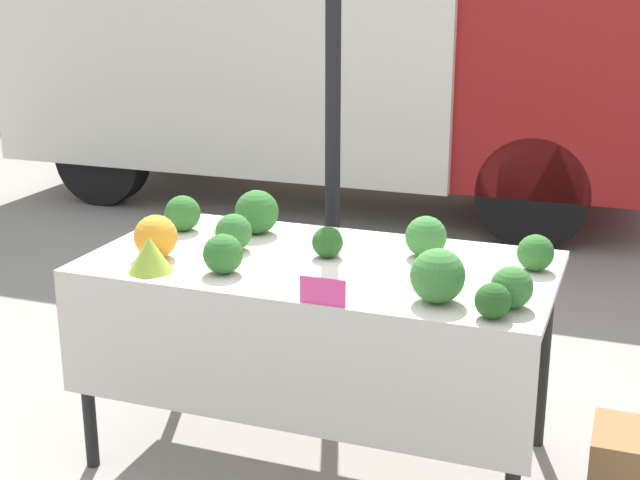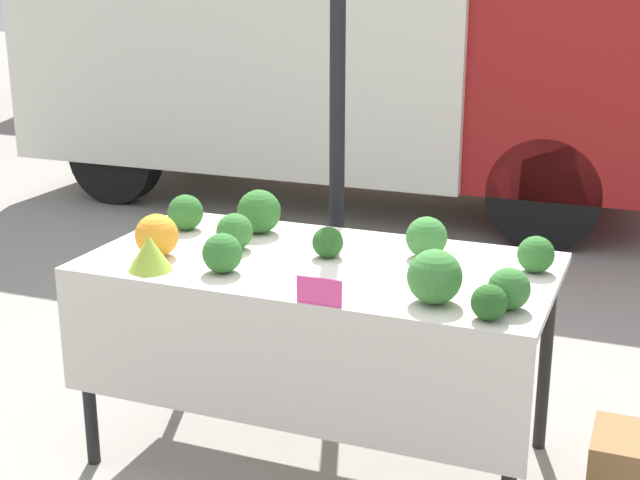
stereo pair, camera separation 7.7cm
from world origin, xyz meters
name	(u,v)px [view 2 (the right image)]	position (x,y,z in m)	size (l,w,h in m)	color
ground_plane	(320,454)	(0.00, 0.00, 0.00)	(40.00, 40.00, 0.00)	gray
tent_pole	(337,84)	(-0.23, 0.78, 1.38)	(0.07, 0.07, 2.75)	black
parked_truck	(326,25)	(-1.52, 3.94, 1.43)	(5.18, 1.95, 2.69)	silver
market_table	(314,291)	(0.00, -0.06, 0.72)	(1.73, 0.89, 0.82)	beige
orange_cauliflower	(157,236)	(-0.59, -0.18, 0.90)	(0.16, 0.16, 0.16)	orange
romanesco_head	(150,253)	(-0.53, -0.33, 0.88)	(0.16, 0.16, 0.13)	#93B238
broccoli_head_0	(186,212)	(-0.67, 0.18, 0.89)	(0.15, 0.15, 0.15)	#2D6628
broccoli_head_1	(235,231)	(-0.36, 0.01, 0.89)	(0.14, 0.14, 0.14)	#336B2D
broccoli_head_2	(222,253)	(-0.27, -0.26, 0.89)	(0.14, 0.14, 0.14)	#2D6628
broccoli_head_3	(536,254)	(0.77, 0.16, 0.89)	(0.13, 0.13, 0.13)	#2D6628
broccoli_head_4	(427,237)	(0.36, 0.18, 0.90)	(0.16, 0.16, 0.16)	#387533
broccoli_head_5	(259,212)	(-0.37, 0.25, 0.91)	(0.18, 0.18, 0.18)	#2D6628
broccoli_head_6	(435,277)	(0.51, -0.28, 0.91)	(0.18, 0.18, 0.18)	#387533
broccoli_head_7	(489,302)	(0.70, -0.35, 0.88)	(0.11, 0.11, 0.11)	#23511E
broccoli_head_8	(328,242)	(0.01, 0.05, 0.88)	(0.12, 0.12, 0.12)	#23511E
broccoli_head_9	(509,289)	(0.74, -0.24, 0.89)	(0.14, 0.14, 0.14)	#336B2D
price_sign	(319,291)	(0.17, -0.43, 0.87)	(0.16, 0.01, 0.09)	#EF4793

